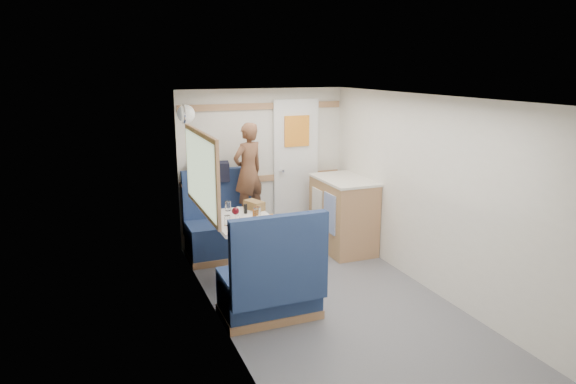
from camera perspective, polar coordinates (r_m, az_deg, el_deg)
name	(u,v)px	position (r m, az deg, el deg)	size (l,w,h in m)	color
floor	(341,312)	(5.02, 5.90, -13.16)	(4.50, 4.50, 0.00)	#515156
ceiling	(347,99)	(4.48, 6.54, 10.27)	(4.50, 4.50, 0.00)	silver
wall_back	(263,167)	(6.67, -2.80, 2.82)	(2.20, 0.02, 2.00)	silver
wall_left	(225,224)	(4.27, -7.02, -3.60)	(0.02, 4.50, 2.00)	silver
wall_right	(444,200)	(5.24, 16.91, -0.82)	(0.02, 4.50, 2.00)	silver
oak_trim_low	(264,178)	(6.68, -2.73, 1.53)	(2.15, 0.02, 0.08)	#A07748
oak_trim_high	(263,106)	(6.55, -2.83, 9.50)	(2.15, 0.02, 0.08)	#A07748
side_window	(200,172)	(5.16, -9.72, 2.20)	(0.04, 1.30, 0.72)	#A2B297
rear_door	(296,167)	(6.80, 0.88, 2.81)	(0.62, 0.12, 1.86)	white
dinette_table	(243,233)	(5.43, -4.98, -4.52)	(0.62, 0.92, 0.72)	white
bench_far	(223,233)	(6.31, -7.20, -4.49)	(0.90, 0.59, 1.05)	navy
bench_near	(271,288)	(4.76, -1.86, -10.62)	(0.90, 0.59, 1.05)	navy
ledge	(217,182)	(6.40, -7.93, 1.13)	(0.90, 0.14, 0.04)	#A07748
dome_light	(186,114)	(5.92, -11.28, 8.51)	(0.20, 0.20, 0.20)	white
galley_counter	(343,214)	(6.48, 6.13, -2.42)	(0.57, 0.92, 0.92)	#A07748
person	(248,171)	(6.21, -4.44, 2.31)	(0.43, 0.28, 1.17)	brown
duffel_bag	(209,172)	(6.35, -8.73, 2.24)	(0.47, 0.23, 0.23)	black
tray	(256,220)	(5.32, -3.58, -3.08)	(0.24, 0.31, 0.02)	white
orange_fruit	(272,218)	(5.20, -1.82, -2.87)	(0.08, 0.08, 0.08)	#E34E0A
cheese_block	(262,218)	(5.25, -2.93, -2.96)	(0.11, 0.07, 0.04)	#F1DD8B
wine_glass	(235,212)	(5.20, -5.86, -2.19)	(0.08, 0.08, 0.17)	white
tumbler_left	(227,220)	(5.17, -6.77, -3.16)	(0.06, 0.06, 0.10)	silver
tumbler_mid	(228,206)	(5.69, -6.69, -1.55)	(0.07, 0.07, 0.11)	silver
tumbler_right	(257,213)	(5.37, -3.43, -2.31)	(0.08, 0.08, 0.12)	white
beer_glass	(255,214)	(5.39, -3.65, -2.43)	(0.06, 0.06, 0.09)	#934B15
pepper_grinder	(246,209)	(5.56, -4.74, -1.86)	(0.04, 0.04, 0.10)	black
salt_grinder	(238,211)	(5.49, -5.55, -2.14)	(0.04, 0.04, 0.09)	white
bread_loaf	(254,205)	(5.70, -3.77, -1.47)	(0.13, 0.24, 0.10)	brown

